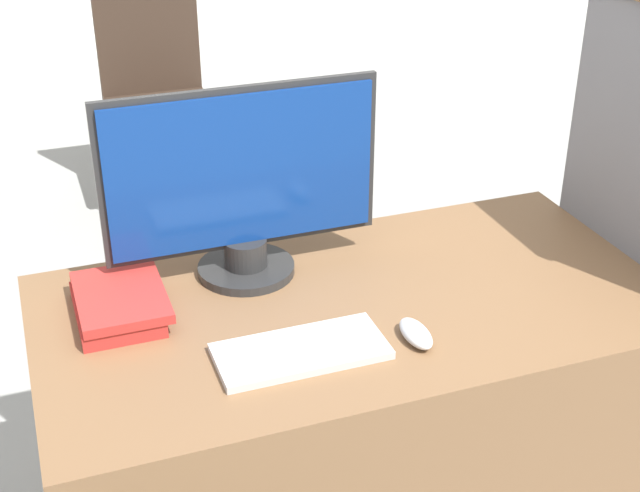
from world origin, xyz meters
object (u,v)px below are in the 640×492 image
Objects in this scene: mouse at (416,333)px; far_chair at (156,83)px; keyboard at (301,351)px; monitor at (242,185)px; book_stack at (119,304)px.

far_chair is at bearing 91.75° from mouse.
keyboard is at bearing -95.18° from far_chair.
monitor is at bearing 122.81° from mouse.
mouse is (0.24, -0.37, -0.20)m from monitor.
far_chair is (-0.07, 2.43, -0.22)m from mouse.
monitor is at bearing 92.09° from keyboard.
mouse is at bearing -89.79° from far_chair.
monitor is at bearing 15.94° from book_stack.
monitor reaches higher than far_chair.
monitor is 2.10m from far_chair.
monitor is 1.83× the size of keyboard.
book_stack is at bearing 139.61° from keyboard.
monitor is 5.46× the size of mouse.
monitor is 0.48m from mouse.
far_chair is at bearing 85.41° from monitor.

